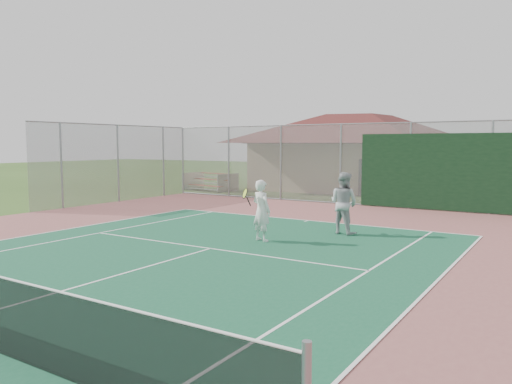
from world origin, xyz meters
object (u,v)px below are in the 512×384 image
clubhouse (359,145)px  bleachers (210,181)px  player_grey_back (344,204)px  player_white_front (261,211)px

clubhouse → bleachers: (-6.93, -5.13, -2.08)m
clubhouse → player_grey_back: (4.92, -14.11, -1.70)m
player_grey_back → bleachers: bearing=-24.9°
player_white_front → player_grey_back: 2.66m
bleachers → player_grey_back: (11.85, -8.98, 0.38)m
clubhouse → player_grey_back: size_ratio=6.87×
clubhouse → player_white_front: (3.49, -16.35, -1.77)m
clubhouse → player_white_front: size_ratio=7.47×
bleachers → player_white_front: (10.42, -11.22, 0.32)m
player_grey_back → clubhouse: bearing=-58.6°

